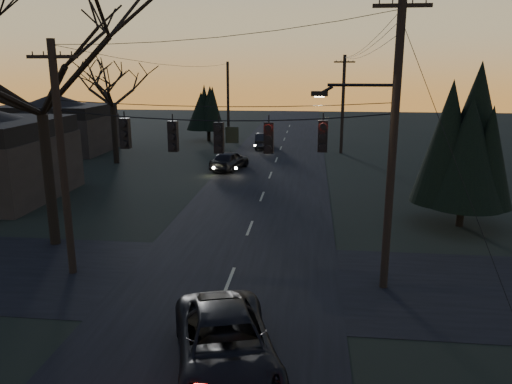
# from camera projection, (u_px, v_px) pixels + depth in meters

# --- Properties ---
(main_road) EXTENTS (8.00, 120.00, 0.02)m
(main_road) POSITION_uv_depth(u_px,v_px,m) (259.00, 206.00, 27.85)
(main_road) COLOR black
(main_road) RESTS_ON ground
(cross_road) EXTENTS (60.00, 7.00, 0.02)m
(cross_road) POSITION_uv_depth(u_px,v_px,m) (230.00, 280.00, 18.22)
(cross_road) COLOR black
(cross_road) RESTS_ON ground
(utility_pole_right) EXTENTS (5.00, 0.30, 10.00)m
(utility_pole_right) POSITION_uv_depth(u_px,v_px,m) (383.00, 287.00, 17.63)
(utility_pole_right) COLOR black
(utility_pole_right) RESTS_ON ground
(utility_pole_left) EXTENTS (1.80, 0.30, 8.50)m
(utility_pole_left) POSITION_uv_depth(u_px,v_px,m) (73.00, 273.00, 18.86)
(utility_pole_left) COLOR black
(utility_pole_left) RESTS_ON ground
(utility_pole_far_r) EXTENTS (1.80, 0.30, 8.50)m
(utility_pole_far_r) POSITION_uv_depth(u_px,v_px,m) (341.00, 153.00, 44.60)
(utility_pole_far_r) COLOR black
(utility_pole_far_r) RESTS_ON ground
(utility_pole_far_l) EXTENTS (0.30, 0.30, 8.00)m
(utility_pole_far_l) POSITION_uv_depth(u_px,v_px,m) (229.00, 138.00, 53.54)
(utility_pole_far_l) COLOR black
(utility_pole_far_l) RESTS_ON ground
(span_signal_assembly) EXTENTS (11.50, 0.44, 1.54)m
(span_signal_assembly) POSITION_uv_depth(u_px,v_px,m) (221.00, 136.00, 16.94)
(span_signal_assembly) COLOR black
(span_signal_assembly) RESTS_ON ground
(bare_tree_left) EXTENTS (9.41, 9.41, 11.33)m
(bare_tree_left) POSITION_uv_depth(u_px,v_px,m) (36.00, 58.00, 19.98)
(bare_tree_left) COLOR black
(bare_tree_left) RESTS_ON ground
(evergreen_right) EXTENTS (3.93, 3.93, 7.27)m
(evergreen_right) POSITION_uv_depth(u_px,v_px,m) (468.00, 140.00, 23.33)
(evergreen_right) COLOR black
(evergreen_right) RESTS_ON ground
(bare_tree_dist) EXTENTS (7.03, 7.03, 9.01)m
(bare_tree_dist) POSITION_uv_depth(u_px,v_px,m) (111.00, 83.00, 38.50)
(bare_tree_dist) COLOR black
(bare_tree_dist) RESTS_ON ground
(evergreen_dist) EXTENTS (3.19, 3.19, 5.65)m
(evergreen_dist) POSITION_uv_depth(u_px,v_px,m) (208.00, 108.00, 50.98)
(evergreen_dist) COLOR black
(evergreen_dist) RESTS_ON ground
(house_left_far) EXTENTS (9.00, 7.00, 5.20)m
(house_left_far) POSITION_uv_depth(u_px,v_px,m) (56.00, 123.00, 44.77)
(house_left_far) COLOR black
(house_left_far) RESTS_ON ground
(suv_near) EXTENTS (3.81, 5.75, 1.47)m
(suv_near) POSITION_uv_depth(u_px,v_px,m) (225.00, 345.00, 12.64)
(suv_near) COLOR black
(suv_near) RESTS_ON ground
(sedan_oncoming_a) EXTENTS (2.78, 4.53, 1.44)m
(sedan_oncoming_a) POSITION_uv_depth(u_px,v_px,m) (230.00, 160.00, 37.28)
(sedan_oncoming_a) COLOR black
(sedan_oncoming_a) RESTS_ON ground
(sedan_oncoming_b) EXTENTS (1.79, 4.41, 1.42)m
(sedan_oncoming_b) POSITION_uv_depth(u_px,v_px,m) (264.00, 141.00, 47.13)
(sedan_oncoming_b) COLOR black
(sedan_oncoming_b) RESTS_ON ground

